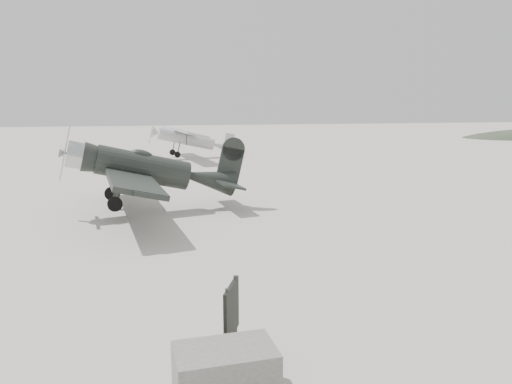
# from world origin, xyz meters

# --- Properties ---
(ground) EXTENTS (160.00, 160.00, 0.00)m
(ground) POSITION_xyz_m (0.00, 0.00, 0.00)
(ground) COLOR #AEA99A
(ground) RESTS_ON ground
(lowwing_monoplane) EXTENTS (7.79, 10.87, 3.49)m
(lowwing_monoplane) POSITION_xyz_m (-1.96, 5.20, 1.85)
(lowwing_monoplane) COLOR black
(lowwing_monoplane) RESTS_ON ground
(highwing_monoplane) EXTENTS (7.16, 10.04, 2.83)m
(highwing_monoplane) POSITION_xyz_m (1.03, 25.36, 1.77)
(highwing_monoplane) COLOR #9FA2A4
(highwing_monoplane) RESTS_ON ground
(equipment_block) EXTENTS (1.74, 1.16, 0.83)m
(equipment_block) POSITION_xyz_m (-0.72, -9.14, 0.42)
(equipment_block) COLOR #5F5E59
(equipment_block) RESTS_ON ground
(sign_board) EXTENTS (0.44, 0.98, 1.49)m
(sign_board) POSITION_xyz_m (-0.42, -7.87, 0.89)
(sign_board) COLOR #333333
(sign_board) RESTS_ON ground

